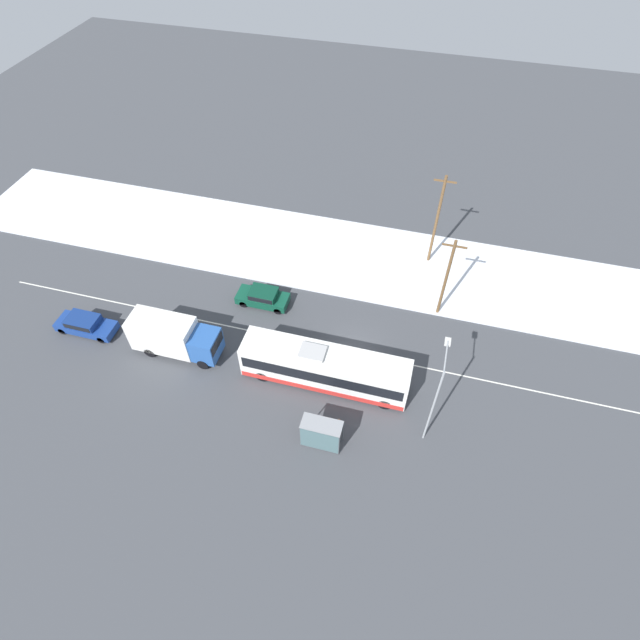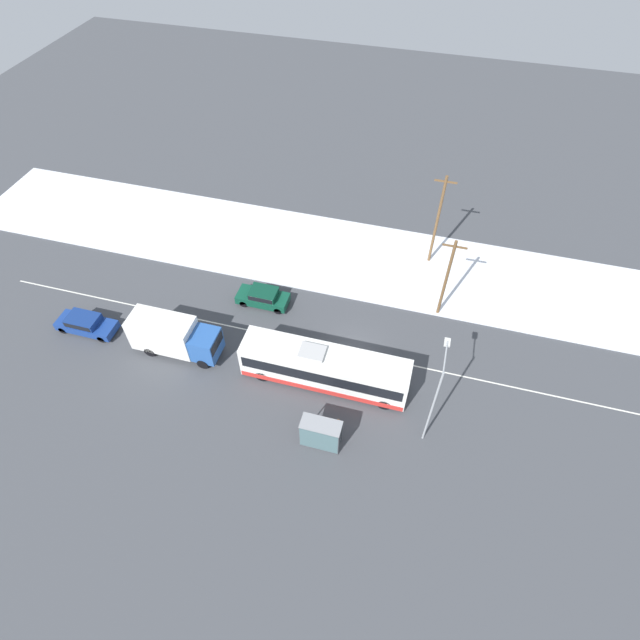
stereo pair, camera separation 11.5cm
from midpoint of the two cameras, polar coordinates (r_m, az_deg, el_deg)
The scene contains 12 objects.
ground_plane at distance 38.73m, azimuth 3.90°, elevation -3.75°, with size 120.00×120.00×0.00m, color #424449.
snow_lot at distance 45.88m, azimuth 6.85°, elevation 6.55°, with size 80.00×10.18×0.12m.
lane_marking_center at distance 38.73m, azimuth 3.90°, elevation -3.75°, with size 60.00×0.12×0.00m.
city_bus at distance 35.83m, azimuth 0.62°, elevation -5.49°, with size 12.09×2.57×3.27m.
box_truck at distance 39.02m, azimuth -16.33°, elevation -1.70°, with size 6.79×2.30×3.21m.
sedan_car at distance 41.72m, azimuth -6.43°, elevation 2.69°, with size 4.31×1.80×1.48m.
parked_car_near_truck at distance 43.64m, azimuth -25.17°, elevation -0.32°, with size 4.77×1.80×1.46m.
pedestrian_at_stop at distance 34.06m, azimuth 2.15°, elevation -11.88°, with size 0.60×0.27×1.66m.
bus_shelter at distance 32.98m, azimuth 0.09°, elevation -12.85°, with size 2.67×1.20×2.40m.
streetlamp at distance 31.63m, azimuth 13.22°, elevation -8.03°, with size 0.36×2.82×7.65m.
utility_pole_roadside at distance 39.61m, azimuth 14.35°, elevation 4.67°, with size 1.80×0.24×7.68m.
utility_pole_snowlot at distance 43.97m, azimuth 13.35°, elevation 11.05°, with size 1.80×0.24×8.87m.
Camera 2 is at (3.71, -23.28, 30.73)m, focal length 28.00 mm.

